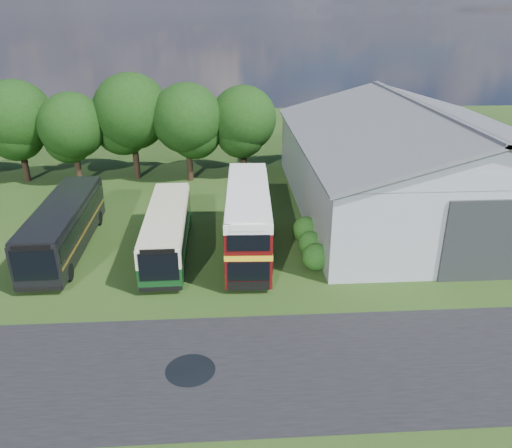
{
  "coord_description": "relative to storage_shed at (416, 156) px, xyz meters",
  "views": [
    {
      "loc": [
        0.26,
        -20.68,
        14.54
      ],
      "look_at": [
        2.09,
        8.0,
        2.18
      ],
      "focal_mm": 35.0,
      "sensor_mm": 36.0,
      "label": 1
    }
  ],
  "objects": [
    {
      "name": "bus_green_single",
      "position": [
        -18.55,
        -7.27,
        -2.58
      ],
      "size": [
        2.67,
        10.83,
        2.98
      ],
      "rotation": [
        0.0,
        0.0,
        0.01
      ],
      "color": "black",
      "rests_on": "ground"
    },
    {
      "name": "bus_dark_single",
      "position": [
        -25.22,
        -6.46,
        -2.45
      ],
      "size": [
        2.9,
        11.75,
        3.23
      ],
      "rotation": [
        0.0,
        0.0,
        0.01
      ],
      "color": "black",
      "rests_on": "ground"
    },
    {
      "name": "puddle",
      "position": [
        -16.5,
        -18.98,
        -4.17
      ],
      "size": [
        2.2,
        2.2,
        0.01
      ],
      "primitive_type": "cylinder",
      "color": "black",
      "rests_on": "ground"
    },
    {
      "name": "shrub_front",
      "position": [
        -9.4,
        -9.98,
        -4.17
      ],
      "size": [
        1.7,
        1.7,
        1.7
      ],
      "primitive_type": "sphere",
      "color": "#194714",
      "rests_on": "ground"
    },
    {
      "name": "shrub_mid",
      "position": [
        -9.4,
        -7.98,
        -4.17
      ],
      "size": [
        1.6,
        1.6,
        1.6
      ],
      "primitive_type": "sphere",
      "color": "#194714",
      "rests_on": "ground"
    },
    {
      "name": "tree_left_b",
      "position": [
        -28.0,
        7.52,
        1.09
      ],
      "size": [
        5.78,
        5.78,
        8.16
      ],
      "color": "black",
      "rests_on": "ground"
    },
    {
      "name": "storage_shed",
      "position": [
        0.0,
        0.0,
        0.0
      ],
      "size": [
        18.8,
        24.8,
        8.15
      ],
      "color": "gray",
      "rests_on": "ground"
    },
    {
      "name": "bus_maroon_double",
      "position": [
        -13.39,
        -7.61,
        -1.91
      ],
      "size": [
        3.14,
        10.61,
        4.52
      ],
      "rotation": [
        0.0,
        0.0,
        -0.04
      ],
      "color": "black",
      "rests_on": "ground"
    },
    {
      "name": "asphalt_road",
      "position": [
        -12.0,
        -18.98,
        -4.17
      ],
      "size": [
        60.0,
        8.0,
        0.02
      ],
      "primitive_type": "cube",
      "color": "black",
      "rests_on": "ground"
    },
    {
      "name": "tree_right_b",
      "position": [
        -13.0,
        8.62,
        1.27
      ],
      "size": [
        5.98,
        5.98,
        8.45
      ],
      "color": "black",
      "rests_on": "ground"
    },
    {
      "name": "shrub_back",
      "position": [
        -9.4,
        -5.98,
        -4.17
      ],
      "size": [
        1.8,
        1.8,
        1.8
      ],
      "primitive_type": "sphere",
      "color": "#194714",
      "rests_on": "ground"
    },
    {
      "name": "tree_left_a",
      "position": [
        -33.0,
        8.52,
        1.71
      ],
      "size": [
        6.46,
        6.46,
        9.12
      ],
      "color": "black",
      "rests_on": "ground"
    },
    {
      "name": "tree_mid",
      "position": [
        -23.0,
        8.82,
        2.02
      ],
      "size": [
        6.8,
        6.8,
        9.6
      ],
      "color": "black",
      "rests_on": "ground"
    },
    {
      "name": "tree_right_a",
      "position": [
        -18.0,
        7.82,
        1.52
      ],
      "size": [
        6.26,
        6.26,
        8.83
      ],
      "color": "black",
      "rests_on": "ground"
    },
    {
      "name": "ground",
      "position": [
        -15.0,
        -15.98,
        -4.17
      ],
      "size": [
        120.0,
        120.0,
        0.0
      ],
      "primitive_type": "plane",
      "color": "#203B12",
      "rests_on": "ground"
    }
  ]
}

